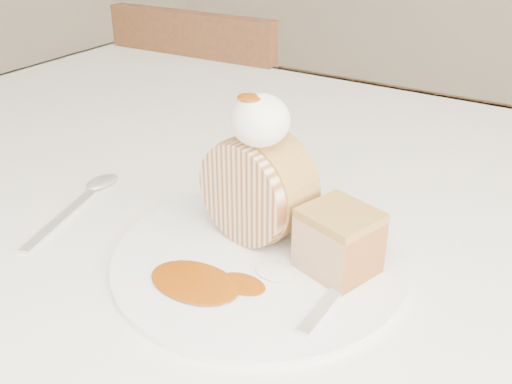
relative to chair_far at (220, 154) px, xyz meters
The scene contains 10 objects.
table 0.74m from the chair_far, 48.18° to the right, with size 1.40×0.90×0.75m.
chair_far is the anchor object (origin of this frame).
plate 0.90m from the chair_far, 52.00° to the right, with size 0.28×0.28×0.01m, color white.
roulade_slice 0.88m from the chair_far, 51.84° to the right, with size 0.10×0.10×0.06m, color beige.
cake_chunk 0.94m from the chair_far, 47.61° to the right, with size 0.06×0.06×0.05m, color #A47F3E.
whipped_cream 0.92m from the chair_far, 51.81° to the right, with size 0.05×0.05×0.05m, color white.
caramel_drizzle 0.94m from the chair_far, 52.32° to the right, with size 0.03×0.02×0.01m, color #813705.
caramel_pool 0.94m from the chair_far, 55.96° to the right, with size 0.09×0.06×0.00m, color #813705, non-canonical shape.
fork 0.96m from the chair_far, 48.41° to the right, with size 0.02×0.17×0.00m, color silver.
spoon 0.83m from the chair_far, 66.95° to the right, with size 0.02×0.16×0.00m, color silver.
Camera 1 is at (0.28, -0.32, 1.06)m, focal length 40.00 mm.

